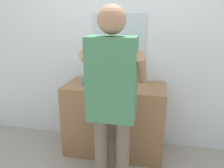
# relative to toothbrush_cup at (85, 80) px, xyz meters

# --- Properties ---
(ground_plane) EXTENTS (14.00, 14.00, 0.00)m
(ground_plane) POSITION_rel_toothbrush_cup_xyz_m (0.34, -0.25, -0.93)
(ground_plane) COLOR #9E998E
(back_wall) EXTENTS (4.40, 0.10, 2.70)m
(back_wall) POSITION_rel_toothbrush_cup_xyz_m (0.34, 0.37, 0.42)
(back_wall) COLOR silver
(back_wall) RESTS_ON ground
(vanity_cabinet) EXTENTS (1.19, 0.54, 0.88)m
(vanity_cabinet) POSITION_rel_toothbrush_cup_xyz_m (0.34, 0.05, -0.49)
(vanity_cabinet) COLOR olive
(vanity_cabinet) RESTS_ON ground
(sink_basin) EXTENTS (0.37, 0.37, 0.11)m
(sink_basin) POSITION_rel_toothbrush_cup_xyz_m (0.34, 0.03, 0.00)
(sink_basin) COLOR silver
(sink_basin) RESTS_ON vanity_cabinet
(faucet) EXTENTS (0.18, 0.14, 0.18)m
(faucet) POSITION_rel_toothbrush_cup_xyz_m (0.34, 0.25, 0.03)
(faucet) COLOR #B7BABF
(faucet) RESTS_ON vanity_cabinet
(toothbrush_cup) EXTENTS (0.07, 0.07, 0.21)m
(toothbrush_cup) POSITION_rel_toothbrush_cup_xyz_m (0.00, 0.00, 0.00)
(toothbrush_cup) COLOR #4C8EB2
(toothbrush_cup) RESTS_ON vanity_cabinet
(child_toddler) EXTENTS (0.28, 0.28, 0.91)m
(child_toddler) POSITION_rel_toothbrush_cup_xyz_m (0.34, -0.35, -0.39)
(child_toddler) COLOR #6B5B4C
(child_toddler) RESTS_ON ground
(adult_parent) EXTENTS (0.54, 0.57, 1.75)m
(adult_parent) POSITION_rel_toothbrush_cup_xyz_m (0.46, -0.64, 0.12)
(adult_parent) COLOR #6B5B4C
(adult_parent) RESTS_ON ground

